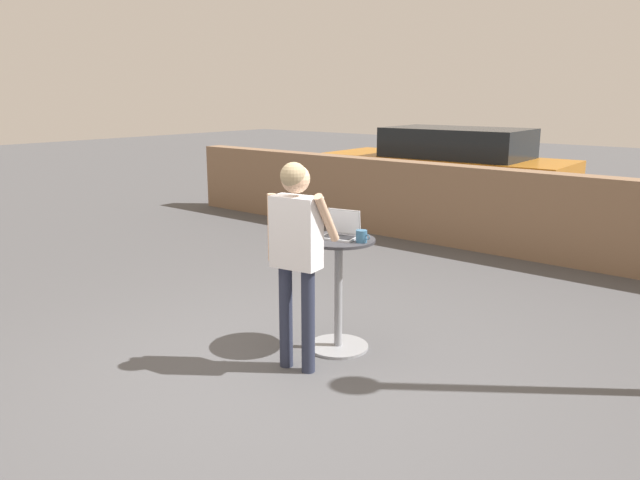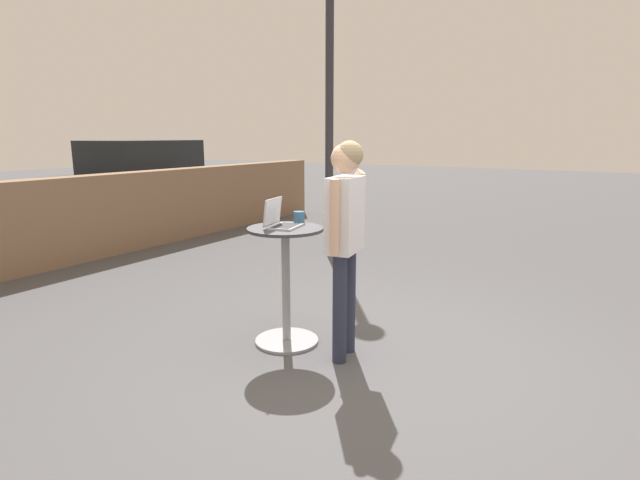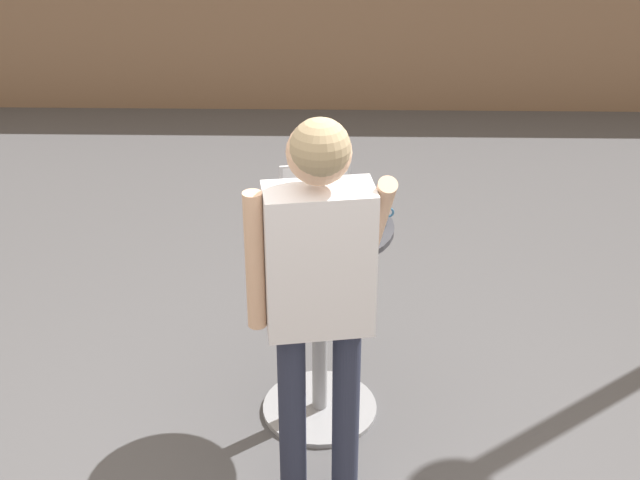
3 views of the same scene
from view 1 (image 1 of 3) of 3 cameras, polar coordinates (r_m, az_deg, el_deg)
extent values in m
plane|color=#4C4C4F|center=(5.18, -4.00, -12.21)|extent=(50.00, 50.00, 0.00)
cube|color=#84664C|center=(9.04, 18.05, 2.27)|extent=(12.88, 0.35, 1.20)
cylinder|color=gray|center=(5.67, 1.65, -9.69)|extent=(0.54, 0.54, 0.03)
cylinder|color=gray|center=(5.50, 1.69, -4.98)|extent=(0.07, 0.07, 0.95)
cylinder|color=#333338|center=(5.36, 1.72, -0.01)|extent=(0.63, 0.63, 0.02)
cube|color=#B7BABF|center=(5.35, 1.69, 0.21)|extent=(0.34, 0.26, 0.02)
cube|color=black|center=(5.35, 1.69, 0.31)|extent=(0.29, 0.21, 0.00)
cube|color=#B7BABF|center=(5.43, 2.25, 1.68)|extent=(0.31, 0.10, 0.22)
cube|color=white|center=(5.42, 2.22, 1.68)|extent=(0.28, 0.08, 0.20)
cylinder|color=#336084|center=(5.23, 3.82, 0.34)|extent=(0.09, 0.09, 0.10)
torus|color=#336084|center=(5.19, 4.37, 0.27)|extent=(0.05, 0.01, 0.05)
cylinder|color=#282D42|center=(5.17, -3.14, -7.00)|extent=(0.11, 0.11, 0.87)
cylinder|color=#282D42|center=(5.06, -1.09, -7.44)|extent=(0.11, 0.11, 0.87)
cube|color=silver|center=(4.91, -2.20, 0.71)|extent=(0.42, 0.26, 0.57)
sphere|color=#DBAD89|center=(4.83, -2.24, 5.61)|extent=(0.23, 0.23, 0.23)
sphere|color=#9E8966|center=(4.80, -2.43, 5.90)|extent=(0.21, 0.21, 0.21)
cylinder|color=#DBAD89|center=(5.03, -4.41, 1.16)|extent=(0.07, 0.07, 0.55)
cylinder|color=#DBAD89|center=(4.83, 0.62, 2.01)|extent=(0.12, 0.33, 0.42)
cube|color=#B76B19|center=(12.04, 11.28, 5.64)|extent=(4.67, 1.94, 0.78)
cube|color=black|center=(11.87, 12.43, 8.68)|extent=(2.60, 1.63, 0.54)
cylinder|color=black|center=(12.09, 3.39, 4.18)|extent=(0.63, 0.25, 0.63)
cylinder|color=black|center=(13.47, 7.29, 5.03)|extent=(0.63, 0.25, 0.63)
cylinder|color=black|center=(10.79, 16.08, 2.57)|extent=(0.63, 0.25, 0.63)
cylinder|color=black|center=(12.31, 18.87, 3.65)|extent=(0.63, 0.25, 0.63)
camera|label=2|loc=(6.77, -35.21, 6.83)|focal=28.00mm
camera|label=3|loc=(3.30, -38.24, 20.41)|focal=50.00mm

